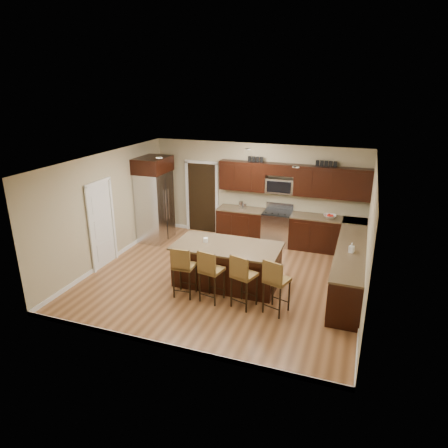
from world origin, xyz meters
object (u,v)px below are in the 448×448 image
at_px(range, 277,228).
at_px(island, 227,266).
at_px(stool_extra, 275,280).
at_px(stool_right, 242,275).
at_px(refrigerator, 155,199).
at_px(stool_left, 183,266).
at_px(stool_mid, 210,270).

relative_size(range, island, 0.48).
bearing_deg(stool_extra, island, 163.67).
bearing_deg(stool_right, range, 108.98).
bearing_deg(refrigerator, range, 13.73).
height_order(range, stool_extra, stool_extra).
relative_size(range, refrigerator, 0.47).
distance_m(stool_left, refrigerator, 3.47).
bearing_deg(island, stool_right, -54.52).
bearing_deg(stool_left, refrigerator, 125.58).
bearing_deg(stool_extra, stool_right, -162.49).
height_order(range, stool_mid, stool_mid).
distance_m(island, refrigerator, 3.43).
bearing_deg(island, stool_extra, -34.16).
bearing_deg(refrigerator, stool_left, -51.79).
relative_size(range, stool_mid, 0.99).
relative_size(stool_left, refrigerator, 0.47).
xyz_separation_m(stool_right, stool_extra, (0.65, 0.00, 0.00)).
bearing_deg(stool_right, stool_mid, -162.36).
distance_m(stool_mid, stool_right, 0.68).
bearing_deg(stool_left, stool_mid, -2.60).
distance_m(range, refrigerator, 3.47).
bearing_deg(stool_extra, stool_mid, -162.42).
bearing_deg(island, stool_mid, -94.90).
distance_m(island, stool_mid, 0.89).
bearing_deg(island, stool_left, -128.19).
xyz_separation_m(range, island, (-0.52, -2.66, -0.04)).
xyz_separation_m(range, stool_mid, (-0.59, -3.50, 0.23)).
relative_size(range, stool_extra, 0.98).
relative_size(stool_left, stool_mid, 0.99).
xyz_separation_m(island, stool_mid, (-0.07, -0.85, 0.27)).
relative_size(island, stool_extra, 2.05).
bearing_deg(stool_extra, stool_left, -162.43).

